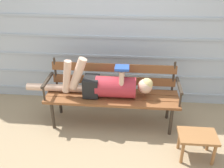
% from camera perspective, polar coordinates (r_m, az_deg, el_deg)
% --- Properties ---
extents(ground_plane, '(12.00, 12.00, 0.00)m').
position_cam_1_polar(ground_plane, '(3.56, -0.24, -10.10)').
color(ground_plane, tan).
extents(house_siding, '(5.44, 0.08, 2.38)m').
position_cam_1_polar(house_siding, '(3.77, 0.91, 12.53)').
color(house_siding, '#B2BCC6').
rests_on(house_siding, ground).
extents(park_bench, '(1.77, 0.49, 0.86)m').
position_cam_1_polar(park_bench, '(3.49, 0.10, -1.45)').
color(park_bench, brown).
rests_on(park_bench, ground).
extents(reclining_person, '(1.71, 0.27, 0.56)m').
position_cam_1_polar(reclining_person, '(3.37, -1.46, -0.21)').
color(reclining_person, '#B72D38').
extents(footstool, '(0.43, 0.31, 0.31)m').
position_cam_1_polar(footstool, '(3.16, 18.33, -11.44)').
color(footstool, '#9E6638').
rests_on(footstool, ground).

